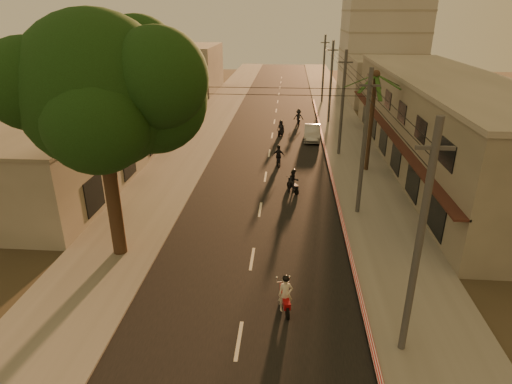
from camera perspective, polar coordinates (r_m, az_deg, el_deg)
ground at (r=20.80m, az=-1.01°, el=-11.83°), size 160.00×160.00×0.00m
road at (r=38.89m, az=1.79°, el=5.20°), size 10.00×140.00×0.02m
sidewalk_right at (r=39.27m, az=12.82°, el=4.88°), size 5.00×140.00×0.12m
sidewalk_left at (r=39.91m, az=-9.08°, el=5.46°), size 5.00×140.00×0.12m
curb_stripe at (r=34.27m, az=9.92°, el=2.52°), size 0.20×60.00×0.20m
shophouse_row at (r=37.99m, az=23.48°, el=8.59°), size 8.80×34.20×7.30m
left_building at (r=35.95m, az=-21.68°, el=6.39°), size 8.20×24.20×5.20m
broadleaf_tree at (r=21.14m, az=-19.18°, el=12.50°), size 9.60×8.70×12.10m
palm_tree at (r=33.93m, az=15.64°, el=14.16°), size 5.00×5.00×8.20m
utility_poles at (r=37.65m, az=11.69°, el=14.37°), size 1.20×48.26×9.00m
filler_right at (r=63.83m, az=16.06°, el=14.12°), size 8.00×14.00×6.00m
filler_left_near at (r=54.23m, az=-12.70°, el=12.15°), size 8.00×14.00×4.40m
filler_left_far at (r=71.26m, az=-8.60°, el=15.98°), size 8.00×14.00×7.00m
scooter_red at (r=18.67m, az=3.93°, el=-13.52°), size 0.83×1.79×1.77m
scooter_mid_a at (r=30.21m, az=5.00°, el=1.37°), size 1.28×1.63×1.73m
scooter_mid_b at (r=35.50m, az=3.00°, el=4.76°), size 1.01×1.82×1.79m
scooter_far_a at (r=44.53m, az=3.35°, el=8.46°), size 1.05×1.61×1.64m
scooter_far_b at (r=49.17m, az=5.69°, el=9.86°), size 1.18×1.82×1.79m
parked_car at (r=43.28m, az=7.49°, el=7.86°), size 1.90×4.55×1.46m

